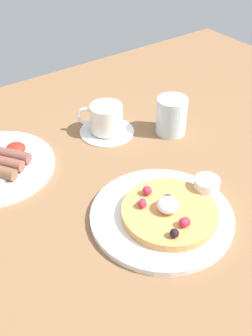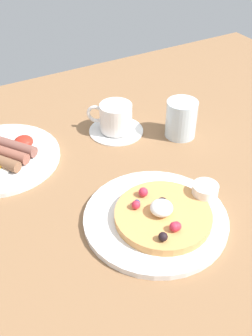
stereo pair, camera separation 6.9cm
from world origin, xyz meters
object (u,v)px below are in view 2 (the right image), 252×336
at_px(breakfast_plate, 1,158).
at_px(coffee_cup, 115,117).
at_px(water_glass, 181,119).
at_px(pancake_plate, 156,219).
at_px(coffee_saucer, 116,130).
at_px(syrup_ramekin, 205,192).

height_order(breakfast_plate, coffee_cup, coffee_cup).
relative_size(coffee_cup, water_glass, 1.07).
height_order(pancake_plate, coffee_saucer, pancake_plate).
distance_m(breakfast_plate, coffee_cup, 0.27).
height_order(coffee_saucer, water_glass, water_glass).
distance_m(coffee_saucer, coffee_cup, 0.04).
relative_size(syrup_ramekin, breakfast_plate, 0.19).
xyz_separation_m(coffee_saucer, water_glass, (0.12, -0.09, 0.04)).
xyz_separation_m(pancake_plate, coffee_cup, (0.08, 0.29, 0.03)).
bearing_deg(coffee_saucer, syrup_ramekin, -85.36).
height_order(syrup_ramekin, water_glass, water_glass).
bearing_deg(syrup_ramekin, coffee_cup, 94.89).
xyz_separation_m(coffee_saucer, coffee_cup, (-0.00, 0.00, 0.04)).
distance_m(syrup_ramekin, coffee_cup, 0.30).
relative_size(coffee_saucer, coffee_cup, 1.37).
relative_size(pancake_plate, water_glass, 2.98).
distance_m(pancake_plate, coffee_saucer, 0.30).
relative_size(pancake_plate, coffee_cup, 2.77).
height_order(pancake_plate, syrup_ramekin, syrup_ramekin).
height_order(pancake_plate, coffee_cup, coffee_cup).
relative_size(coffee_saucer, water_glass, 1.47).
relative_size(syrup_ramekin, coffee_cup, 0.52).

